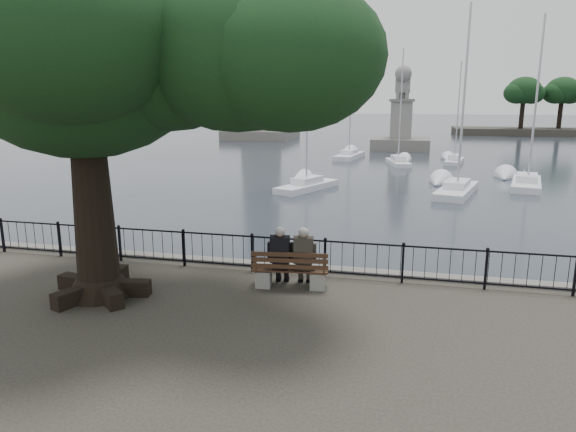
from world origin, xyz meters
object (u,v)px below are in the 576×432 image
(person_left, at_px, (281,258))
(lion_monument, at_px, (401,129))
(person_right, at_px, (304,259))
(bench, at_px, (290,274))
(tree, at_px, (117,42))
(lighthouse, at_px, (260,51))

(person_left, distance_m, lion_monument, 48.38)
(person_left, height_order, person_right, same)
(bench, xyz_separation_m, person_left, (-0.26, 0.08, 0.38))
(lion_monument, bearing_deg, person_left, -92.33)
(person_right, xyz_separation_m, tree, (-3.82, -1.53, 5.07))
(person_right, bearing_deg, bench, -154.72)
(person_right, bearing_deg, lion_monument, 88.34)
(tree, xyz_separation_m, lion_monument, (5.22, 49.80, -4.42))
(lion_monument, bearing_deg, lighthouse, 148.88)
(bench, distance_m, person_right, 0.51)
(bench, xyz_separation_m, lion_monument, (1.71, 48.42, 1.02))
(lighthouse, height_order, lion_monument, lighthouse)
(person_left, relative_size, lion_monument, 0.17)
(tree, bearing_deg, person_left, 24.20)
(bench, height_order, person_left, person_left)
(person_left, distance_m, lighthouse, 63.92)
(bench, relative_size, tree, 0.18)
(tree, height_order, lion_monument, tree)
(bench, bearing_deg, lion_monument, 87.98)
(person_left, height_order, lion_monument, lion_monument)
(lion_monument, bearing_deg, bench, -92.02)
(lighthouse, bearing_deg, lion_monument, -31.12)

